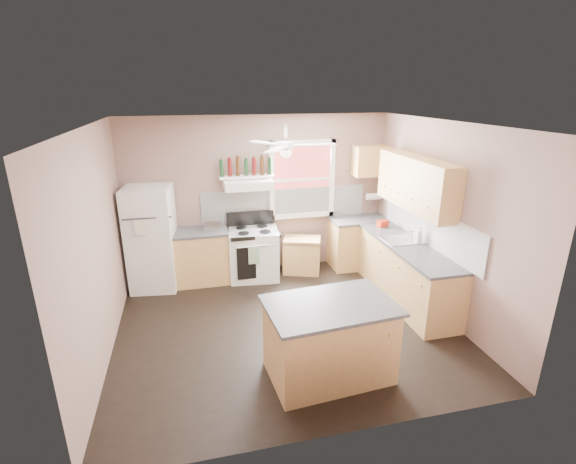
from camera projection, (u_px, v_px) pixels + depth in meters
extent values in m
plane|color=black|center=(286.00, 325.00, 5.77)|extent=(4.50, 4.50, 0.00)
plane|color=white|center=(286.00, 124.00, 4.89)|extent=(4.50, 4.50, 0.00)
cube|color=#806359|center=(259.00, 195.00, 7.19)|extent=(4.50, 0.05, 2.70)
cube|color=#806359|center=(444.00, 220.00, 5.83)|extent=(0.05, 4.00, 2.70)
cube|color=#806359|center=(95.00, 248.00, 4.83)|extent=(0.05, 4.00, 2.70)
cube|color=white|center=(285.00, 204.00, 7.31)|extent=(2.90, 0.03, 0.55)
cube|color=white|center=(428.00, 226.00, 6.15)|extent=(0.03, 2.60, 0.55)
cube|color=maroon|center=(302.00, 179.00, 7.23)|extent=(1.00, 0.02, 1.20)
cube|color=white|center=(302.00, 180.00, 7.21)|extent=(1.16, 0.07, 1.36)
cube|color=white|center=(152.00, 239.00, 6.62)|extent=(0.79, 0.77, 1.67)
cube|color=#B5844B|center=(201.00, 257.00, 6.96)|extent=(0.90, 0.60, 0.86)
cube|color=#3E3F41|center=(199.00, 232.00, 6.81)|extent=(0.92, 0.62, 0.04)
cube|color=silver|center=(213.00, 225.00, 6.78)|extent=(0.31, 0.21, 0.18)
cube|color=white|center=(254.00, 254.00, 7.09)|extent=(0.87, 0.72, 0.86)
cube|color=white|center=(248.00, 184.00, 6.80)|extent=(0.78, 0.50, 0.14)
cube|color=white|center=(246.00, 176.00, 6.88)|extent=(0.90, 0.26, 0.03)
cube|color=#B5844B|center=(302.00, 255.00, 7.34)|extent=(0.73, 0.60, 0.63)
cube|color=#B5844B|center=(358.00, 243.00, 7.58)|extent=(1.00, 0.60, 0.86)
cube|color=#B5844B|center=(406.00, 274.00, 6.33)|extent=(0.60, 2.20, 0.86)
cube|color=#3E3F41|center=(360.00, 220.00, 7.43)|extent=(1.02, 0.62, 0.04)
cube|color=#3E3F41|center=(408.00, 246.00, 6.19)|extent=(0.62, 2.22, 0.04)
cube|color=silver|center=(402.00, 241.00, 6.36)|extent=(0.55, 0.45, 0.03)
cylinder|color=silver|center=(412.00, 235.00, 6.38)|extent=(0.03, 0.03, 0.14)
cube|color=#B5844B|center=(416.00, 183.00, 6.11)|extent=(0.33, 1.80, 0.76)
cube|color=#B5844B|center=(371.00, 161.00, 7.26)|extent=(0.60, 0.33, 0.52)
cylinder|color=white|center=(374.00, 196.00, 7.53)|extent=(0.26, 0.12, 0.12)
cube|color=#B5844B|center=(329.00, 341.00, 4.64)|extent=(1.37, 0.94, 0.86)
cube|color=#3E3F41|center=(331.00, 306.00, 4.49)|extent=(1.46, 1.02, 0.04)
cylinder|color=white|center=(286.00, 146.00, 4.97)|extent=(0.20, 0.20, 0.08)
imported|color=silver|center=(419.00, 235.00, 6.22)|extent=(0.11, 0.11, 0.25)
cube|color=red|center=(383.00, 223.00, 6.99)|extent=(0.20, 0.16, 0.10)
cylinder|color=#143819|center=(222.00, 168.00, 6.74)|extent=(0.06, 0.06, 0.27)
cylinder|color=#590F0F|center=(230.00, 168.00, 6.76)|extent=(0.06, 0.06, 0.29)
cylinder|color=#3F230F|center=(238.00, 167.00, 6.79)|extent=(0.06, 0.06, 0.31)
cylinder|color=#143819|center=(246.00, 167.00, 6.83)|extent=(0.06, 0.06, 0.27)
cylinder|color=#590F0F|center=(254.00, 167.00, 6.85)|extent=(0.06, 0.06, 0.29)
cylinder|color=#3F230F|center=(262.00, 166.00, 6.88)|extent=(0.06, 0.06, 0.31)
cylinder|color=#143819|center=(270.00, 166.00, 6.91)|extent=(0.06, 0.06, 0.27)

